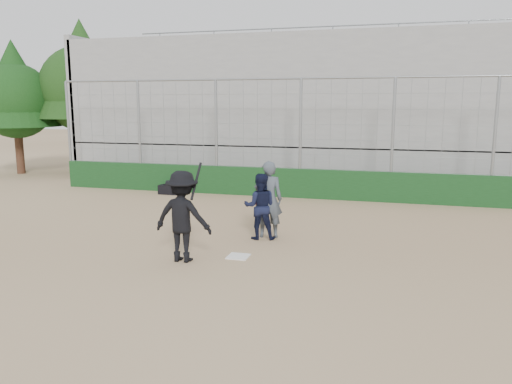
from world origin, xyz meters
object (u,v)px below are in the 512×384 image
(batter_at_plate, at_px, (183,216))
(equipment_bag, at_px, (170,190))
(umpire, at_px, (268,203))
(catcher_crouched, at_px, (260,217))

(batter_at_plate, relative_size, equipment_bag, 2.61)
(batter_at_plate, bearing_deg, umpire, 61.39)
(catcher_crouched, relative_size, umpire, 0.65)
(catcher_crouched, xyz_separation_m, equipment_bag, (-4.65, 4.92, -0.37))
(batter_at_plate, xyz_separation_m, umpire, (1.23, 2.25, -0.10))
(catcher_crouched, height_order, equipment_bag, catcher_crouched)
(batter_at_plate, distance_m, catcher_crouched, 2.32)
(equipment_bag, bearing_deg, catcher_crouched, -46.60)
(catcher_crouched, distance_m, umpire, 0.41)
(catcher_crouched, bearing_deg, batter_at_plate, -118.36)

